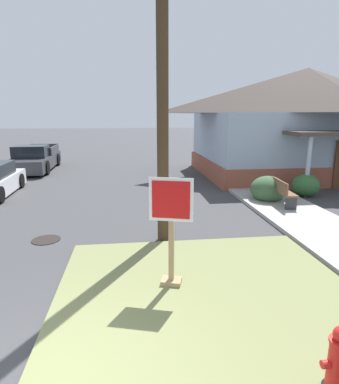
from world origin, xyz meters
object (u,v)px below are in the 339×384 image
fire_hydrant (338,364)px  stop_sign (171,234)px  pickup_truck_charcoal (35,160)px  utility_pole (162,0)px  manhole_cover (46,240)px  street_bench (282,191)px

fire_hydrant → stop_sign: size_ratio=0.42×
stop_sign → pickup_truck_charcoal: (-6.11, 13.75, -0.43)m
utility_pole → manhole_cover: bearing=173.8°
fire_hydrant → pickup_truck_charcoal: (-7.60, 16.33, 0.14)m
stop_sign → utility_pole: utility_pole is taller
street_bench → stop_sign: bearing=-133.0°
stop_sign → manhole_cover: size_ratio=2.83×
pickup_truck_charcoal → fire_hydrant: bearing=-65.0°
manhole_cover → pickup_truck_charcoal: 11.56m
fire_hydrant → pickup_truck_charcoal: bearing=115.0°
manhole_cover → utility_pole: 6.24m
utility_pole → stop_sign: bearing=-92.3°
fire_hydrant → utility_pole: utility_pole is taller
fire_hydrant → street_bench: bearing=68.3°
manhole_cover → utility_pole: bearing=-6.2°
fire_hydrant → street_bench: street_bench is taller
stop_sign → street_bench: size_ratio=1.38×
street_bench → fire_hydrant: bearing=-111.7°
street_bench → manhole_cover: bearing=-164.2°
street_bench → utility_pole: utility_pole is taller
manhole_cover → pickup_truck_charcoal: bearing=106.4°
pickup_truck_charcoal → street_bench: pickup_truck_charcoal is taller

